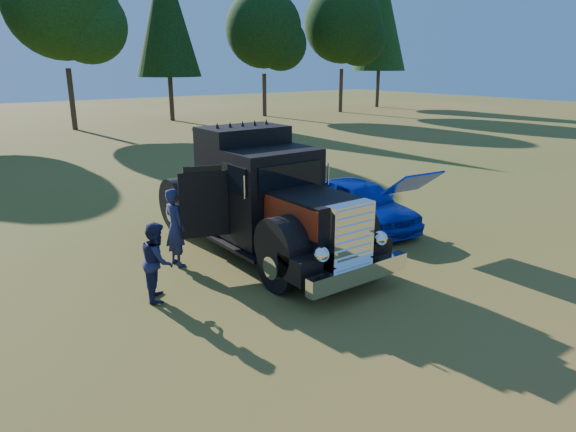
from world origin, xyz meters
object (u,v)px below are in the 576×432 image
(hotrod_coupe, at_px, (360,203))
(spectator_near, at_px, (176,227))
(diamond_t_truck, at_px, (263,202))
(spectator_far, at_px, (157,261))

(hotrod_coupe, height_order, spectator_near, hotrod_coupe)
(hotrod_coupe, bearing_deg, spectator_near, 176.25)
(diamond_t_truck, bearing_deg, hotrod_coupe, 1.86)
(diamond_t_truck, bearing_deg, spectator_far, -163.37)
(spectator_far, bearing_deg, spectator_near, -11.42)
(hotrod_coupe, xyz_separation_m, spectator_near, (-5.44, 0.36, 0.22))
(diamond_t_truck, distance_m, hotrod_coupe, 3.41)
(spectator_near, height_order, spectator_far, spectator_near)
(diamond_t_truck, height_order, spectator_far, diamond_t_truck)
(diamond_t_truck, xyz_separation_m, spectator_far, (-3.11, -0.93, -0.50))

